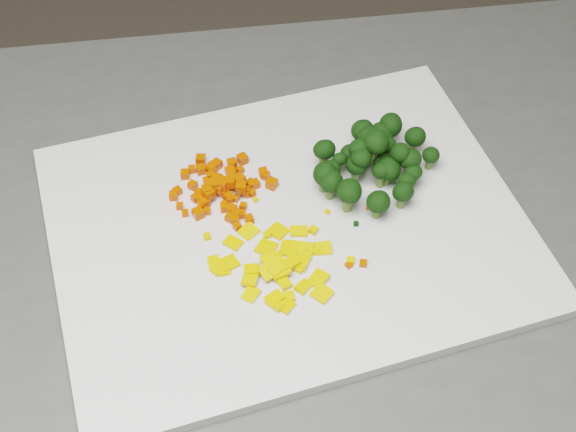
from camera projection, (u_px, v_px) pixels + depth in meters
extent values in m
cube|color=silver|center=(288.00, 226.00, 0.81)|extent=(0.51, 0.42, 0.01)
cube|color=#D03902|center=(234.00, 178.00, 0.84)|extent=(0.01, 0.01, 0.01)
cube|color=#D03902|center=(247.00, 194.00, 0.82)|extent=(0.01, 0.01, 0.01)
cube|color=#D03902|center=(201.00, 206.00, 0.81)|extent=(0.01, 0.01, 0.01)
cube|color=#D03902|center=(174.00, 196.00, 0.82)|extent=(0.01, 0.01, 0.01)
cube|color=#D03902|center=(232.00, 164.00, 0.85)|extent=(0.01, 0.01, 0.01)
cube|color=#D03902|center=(251.00, 184.00, 0.83)|extent=(0.01, 0.01, 0.01)
cube|color=#D03902|center=(222.00, 191.00, 0.83)|extent=(0.01, 0.01, 0.01)
cube|color=#D03902|center=(230.00, 182.00, 0.82)|extent=(0.01, 0.01, 0.01)
cube|color=#D03902|center=(193.00, 185.00, 0.83)|extent=(0.01, 0.01, 0.01)
cube|color=#D03902|center=(263.00, 172.00, 0.84)|extent=(0.01, 0.01, 0.01)
cube|color=#D03902|center=(219.00, 189.00, 0.82)|extent=(0.01, 0.01, 0.01)
cube|color=#D03902|center=(198.00, 192.00, 0.83)|extent=(0.01, 0.01, 0.01)
cube|color=#D03902|center=(202.00, 204.00, 0.81)|extent=(0.01, 0.01, 0.01)
cube|color=#D03902|center=(242.00, 159.00, 0.85)|extent=(0.01, 0.01, 0.01)
cube|color=#D03902|center=(230.00, 218.00, 0.80)|extent=(0.01, 0.01, 0.01)
cube|color=#D03902|center=(202.00, 201.00, 0.82)|extent=(0.01, 0.01, 0.01)
cube|color=#D03902|center=(207.00, 191.00, 0.81)|extent=(0.01, 0.01, 0.01)
cube|color=#D03902|center=(211.00, 168.00, 0.85)|extent=(0.01, 0.01, 0.01)
cube|color=#D03902|center=(209.00, 183.00, 0.83)|extent=(0.01, 0.01, 0.01)
cube|color=#D03902|center=(242.00, 214.00, 0.81)|extent=(0.01, 0.01, 0.01)
cube|color=#D03902|center=(231.00, 172.00, 0.84)|extent=(0.01, 0.01, 0.01)
cube|color=#D03902|center=(235.00, 220.00, 0.80)|extent=(0.01, 0.01, 0.01)
cube|color=#D03902|center=(249.00, 219.00, 0.80)|extent=(0.01, 0.01, 0.01)
cube|color=#D03902|center=(240.00, 170.00, 0.85)|extent=(0.01, 0.01, 0.01)
cube|color=#D03902|center=(201.00, 169.00, 0.84)|extent=(0.01, 0.01, 0.01)
cube|color=#D03902|center=(192.00, 169.00, 0.85)|extent=(0.01, 0.01, 0.01)
cube|color=#D03902|center=(237.00, 226.00, 0.80)|extent=(0.01, 0.01, 0.01)
cube|color=#D03902|center=(210.00, 176.00, 0.83)|extent=(0.01, 0.01, 0.01)
cube|color=#D03902|center=(201.00, 160.00, 0.85)|extent=(0.01, 0.01, 0.01)
cube|color=#D03902|center=(240.00, 187.00, 0.83)|extent=(0.01, 0.01, 0.01)
cube|color=#D03902|center=(230.00, 199.00, 0.82)|extent=(0.01, 0.01, 0.01)
cube|color=#D03902|center=(265.00, 176.00, 0.84)|extent=(0.01, 0.01, 0.01)
cube|color=#D03902|center=(232.00, 178.00, 0.82)|extent=(0.01, 0.01, 0.01)
cube|color=#D03902|center=(272.00, 184.00, 0.83)|extent=(0.01, 0.01, 0.01)
cube|color=#D03902|center=(239.00, 180.00, 0.82)|extent=(0.01, 0.01, 0.01)
cube|color=#D03902|center=(201.00, 199.00, 0.82)|extent=(0.01, 0.01, 0.01)
cube|color=#D03902|center=(220.00, 182.00, 0.83)|extent=(0.01, 0.01, 0.01)
cube|color=#D03902|center=(195.00, 198.00, 0.82)|extent=(0.01, 0.01, 0.01)
cube|color=#D03902|center=(237.00, 214.00, 0.81)|extent=(0.01, 0.01, 0.01)
cube|color=#D03902|center=(221.00, 186.00, 0.82)|extent=(0.01, 0.01, 0.01)
cube|color=#D03902|center=(216.00, 184.00, 0.82)|extent=(0.01, 0.01, 0.01)
cube|color=#D03902|center=(205.00, 202.00, 0.82)|extent=(0.01, 0.01, 0.01)
cube|color=#D03902|center=(232.00, 210.00, 0.81)|extent=(0.01, 0.01, 0.01)
cube|color=#D03902|center=(255.00, 184.00, 0.83)|extent=(0.01, 0.01, 0.01)
cube|color=#D03902|center=(185.00, 213.00, 0.81)|extent=(0.01, 0.01, 0.01)
cube|color=#D03902|center=(230.00, 216.00, 0.81)|extent=(0.01, 0.01, 0.01)
cube|color=#D03902|center=(217.00, 164.00, 0.85)|extent=(0.01, 0.01, 0.01)
cube|color=#D03902|center=(252.00, 193.00, 0.83)|extent=(0.01, 0.01, 0.01)
cube|color=#D03902|center=(241.00, 187.00, 0.82)|extent=(0.01, 0.01, 0.01)
cube|color=#D03902|center=(246.00, 191.00, 0.83)|extent=(0.01, 0.01, 0.01)
cube|color=#D03902|center=(207.00, 211.00, 0.81)|extent=(0.01, 0.01, 0.01)
cube|color=#D03902|center=(228.00, 196.00, 0.82)|extent=(0.01, 0.01, 0.01)
cube|color=#D03902|center=(199.00, 195.00, 0.82)|extent=(0.01, 0.01, 0.01)
cube|color=#D03902|center=(225.00, 208.00, 0.81)|extent=(0.01, 0.01, 0.01)
cube|color=#D03902|center=(236.00, 198.00, 0.82)|extent=(0.01, 0.01, 0.01)
cube|color=#D03902|center=(180.00, 206.00, 0.81)|extent=(0.01, 0.01, 0.01)
cube|color=#D03902|center=(222.00, 184.00, 0.82)|extent=(0.01, 0.01, 0.01)
cube|color=#D03902|center=(223.00, 192.00, 0.82)|extent=(0.01, 0.01, 0.01)
cube|color=#D03902|center=(212.00, 171.00, 0.84)|extent=(0.01, 0.01, 0.01)
cube|color=#D03902|center=(218.00, 190.00, 0.83)|extent=(0.01, 0.01, 0.01)
cube|color=#D03902|center=(198.00, 213.00, 0.81)|extent=(0.01, 0.01, 0.01)
cube|color=#D03902|center=(177.00, 191.00, 0.83)|extent=(0.01, 0.01, 0.01)
cube|color=#D03902|center=(221.00, 181.00, 0.82)|extent=(0.01, 0.01, 0.01)
cube|color=#D03902|center=(213.00, 185.00, 0.82)|extent=(0.01, 0.01, 0.01)
cube|color=#D03902|center=(209.00, 194.00, 0.81)|extent=(0.01, 0.01, 0.01)
cube|color=#D03902|center=(185.00, 174.00, 0.84)|extent=(0.01, 0.01, 0.01)
cube|color=#D03902|center=(216.00, 185.00, 0.82)|extent=(0.01, 0.01, 0.01)
cube|color=#D03902|center=(243.00, 206.00, 0.81)|extent=(0.01, 0.01, 0.01)
cube|color=#D03902|center=(216.00, 179.00, 0.82)|extent=(0.01, 0.01, 0.01)
cube|color=#D03902|center=(215.00, 187.00, 0.82)|extent=(0.01, 0.01, 0.01)
cube|color=#D03902|center=(212.00, 178.00, 0.84)|extent=(0.01, 0.01, 0.01)
cube|color=yellow|center=(275.00, 299.00, 0.74)|extent=(0.02, 0.02, 0.01)
cube|color=yellow|center=(233.00, 243.00, 0.79)|extent=(0.02, 0.02, 0.00)
cube|color=yellow|center=(279.00, 269.00, 0.76)|extent=(0.02, 0.02, 0.01)
cube|color=yellow|center=(298.00, 265.00, 0.77)|extent=(0.02, 0.02, 0.00)
cube|color=yellow|center=(323.00, 248.00, 0.78)|extent=(0.02, 0.02, 0.01)
cube|color=yellow|center=(269.00, 261.00, 0.76)|extent=(0.02, 0.02, 0.00)
cube|color=yellow|center=(250.00, 280.00, 0.75)|extent=(0.02, 0.02, 0.00)
cube|color=yellow|center=(322.00, 294.00, 0.75)|extent=(0.02, 0.02, 0.01)
cube|color=yellow|center=(289.00, 248.00, 0.78)|extent=(0.03, 0.03, 0.01)
cube|color=yellow|center=(278.00, 231.00, 0.80)|extent=(0.02, 0.02, 0.01)
cube|color=yellow|center=(299.00, 231.00, 0.79)|extent=(0.02, 0.02, 0.01)
cube|color=yellow|center=(221.00, 267.00, 0.77)|extent=(0.02, 0.02, 0.00)
cube|color=yellow|center=(287.00, 306.00, 0.74)|extent=(0.02, 0.02, 0.01)
cube|color=yellow|center=(267.00, 272.00, 0.76)|extent=(0.02, 0.02, 0.01)
cube|color=yellow|center=(283.00, 281.00, 0.76)|extent=(0.02, 0.02, 0.01)
cube|color=yellow|center=(303.00, 287.00, 0.75)|extent=(0.02, 0.02, 0.01)
cube|color=yellow|center=(318.00, 279.00, 0.76)|extent=(0.02, 0.02, 0.01)
cube|color=yellow|center=(290.00, 263.00, 0.76)|extent=(0.02, 0.02, 0.01)
cube|color=yellow|center=(305.00, 250.00, 0.78)|extent=(0.02, 0.02, 0.01)
cube|color=yellow|center=(214.00, 263.00, 0.77)|extent=(0.01, 0.02, 0.00)
cube|color=yellow|center=(313.00, 249.00, 0.78)|extent=(0.02, 0.02, 0.01)
cube|color=yellow|center=(298.00, 256.00, 0.77)|extent=(0.02, 0.02, 0.00)
cube|color=yellow|center=(284.00, 297.00, 0.74)|extent=(0.02, 0.01, 0.01)
cube|color=yellow|center=(303.00, 262.00, 0.77)|extent=(0.02, 0.02, 0.01)
cube|color=yellow|center=(252.00, 269.00, 0.76)|extent=(0.02, 0.01, 0.01)
cube|color=yellow|center=(272.00, 266.00, 0.76)|extent=(0.02, 0.02, 0.01)
cube|color=yellow|center=(276.00, 269.00, 0.76)|extent=(0.02, 0.02, 0.01)
cube|color=yellow|center=(251.00, 294.00, 0.75)|extent=(0.02, 0.02, 0.01)
cube|color=yellow|center=(275.00, 303.00, 0.74)|extent=(0.02, 0.02, 0.01)
cube|color=yellow|center=(228.00, 263.00, 0.77)|extent=(0.02, 0.02, 0.01)
cube|color=yellow|center=(266.00, 248.00, 0.78)|extent=(0.03, 0.03, 0.01)
cube|color=yellow|center=(249.00, 232.00, 0.79)|extent=(0.02, 0.02, 0.01)
cube|color=yellow|center=(222.00, 270.00, 0.76)|extent=(0.02, 0.01, 0.01)
cube|color=yellow|center=(272.00, 260.00, 0.77)|extent=(0.02, 0.02, 0.01)
cube|color=yellow|center=(274.00, 230.00, 0.80)|extent=(0.01, 0.01, 0.00)
cube|color=yellow|center=(350.00, 261.00, 0.77)|extent=(0.01, 0.01, 0.01)
cube|color=#D03902|center=(331.00, 175.00, 0.84)|extent=(0.01, 0.01, 0.00)
cube|color=yellow|center=(207.00, 237.00, 0.79)|extent=(0.01, 0.01, 0.00)
cube|color=yellow|center=(327.00, 212.00, 0.81)|extent=(0.01, 0.01, 0.00)
cube|color=#D03902|center=(224.00, 204.00, 0.82)|extent=(0.01, 0.01, 0.00)
cube|color=#D03902|center=(349.00, 265.00, 0.77)|extent=(0.01, 0.01, 0.00)
cube|color=black|center=(356.00, 224.00, 0.80)|extent=(0.01, 0.01, 0.00)
cube|color=yellow|center=(313.00, 230.00, 0.79)|extent=(0.01, 0.01, 0.01)
cube|color=#D03902|center=(369.00, 207.00, 0.82)|extent=(0.01, 0.01, 0.00)
cube|color=#D03902|center=(363.00, 263.00, 0.77)|extent=(0.01, 0.01, 0.00)
cube|color=yellow|center=(255.00, 200.00, 0.82)|extent=(0.01, 0.01, 0.00)
cube|color=yellow|center=(267.00, 235.00, 0.79)|extent=(0.01, 0.01, 0.00)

